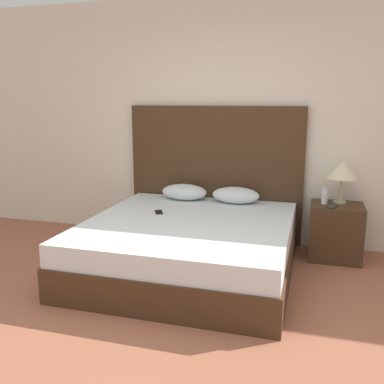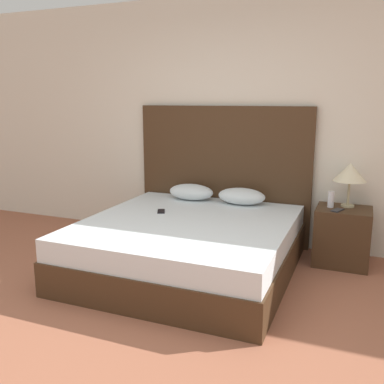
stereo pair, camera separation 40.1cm
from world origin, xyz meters
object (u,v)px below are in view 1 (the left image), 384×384
Objects in this scene: nightstand at (335,232)px; phone_on_nightstand at (332,206)px; table_lamp at (342,170)px; bed at (189,246)px; phone_on_bed at (159,212)px.

phone_on_nightstand reaches higher than nightstand.
nightstand is 0.63m from table_lamp.
bed is 1.52m from nightstand.
bed is 12.03× the size of phone_on_bed.
phone_on_nightstand is (-0.08, -0.20, -0.33)m from table_lamp.
bed is at bearing -151.28° from nightstand.
nightstand is 0.31m from phone_on_nightstand.
phone_on_nightstand reaches higher than phone_on_bed.
phone_on_bed is at bearing -165.21° from phone_on_nightstand.
bed is 1.46m from phone_on_nightstand.
nightstand is at bearing 63.16° from phone_on_nightstand.
bed is 1.72m from table_lamp.
phone_on_nightstand is at bearing -111.80° from table_lamp.
nightstand is at bearing 28.72° from bed.
table_lamp is (0.02, 0.09, 0.62)m from nightstand.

